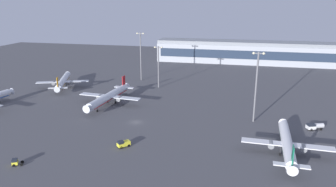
{
  "coord_description": "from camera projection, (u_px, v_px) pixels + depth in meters",
  "views": [
    {
      "loc": [
        39.1,
        -112.02,
        46.15
      ],
      "look_at": [
        6.18,
        28.93,
        4.0
      ],
      "focal_mm": 34.37,
      "sensor_mm": 36.0,
      "label": 1
    }
  ],
  "objects": [
    {
      "name": "ground_plane",
      "position": [
        136.0,
        122.0,
        126.18
      ],
      "size": [
        416.0,
        416.0,
        0.0
      ],
      "primitive_type": "plane",
      "color": "#4C4C51"
    },
    {
      "name": "terminal_building",
      "position": [
        255.0,
        52.0,
        242.98
      ],
      "size": [
        147.01,
        22.4,
        16.4
      ],
      "color": "#9EA3AD",
      "rests_on": "ground"
    },
    {
      "name": "airplane_terminal_side",
      "position": [
        287.0,
        144.0,
        99.39
      ],
      "size": [
        27.67,
        35.57,
        9.13
      ],
      "rotation": [
        0.0,
        0.0,
        -0.04
      ],
      "color": "white",
      "rests_on": "ground"
    },
    {
      "name": "airplane_near_gate",
      "position": [
        109.0,
        96.0,
        147.22
      ],
      "size": [
        29.97,
        38.45,
        9.86
      ],
      "rotation": [
        0.0,
        0.0,
        3.05
      ],
      "color": "silver",
      "rests_on": "ground"
    },
    {
      "name": "airplane_mid_apron",
      "position": [
        63.0,
        81.0,
        175.48
      ],
      "size": [
        26.98,
        34.22,
        9.15
      ],
      "rotation": [
        0.0,
        0.0,
        0.38
      ],
      "color": "silver",
      "rests_on": "ground"
    },
    {
      "name": "baggage_tractor",
      "position": [
        123.0,
        144.0,
        104.68
      ],
      "size": [
        4.3,
        4.33,
        2.25
      ],
      "rotation": [
        0.0,
        0.0,
        2.37
      ],
      "color": "yellow",
      "rests_on": "ground"
    },
    {
      "name": "pushback_tug",
      "position": [
        15.0,
        162.0,
        93.01
      ],
      "size": [
        3.56,
        3.07,
        2.05
      ],
      "rotation": [
        0.0,
        0.0,
        2.08
      ],
      "color": "yellow",
      "rests_on": "ground"
    },
    {
      "name": "fuel_truck",
      "position": [
        314.0,
        126.0,
        118.79
      ],
      "size": [
        6.63,
        4.23,
        2.35
      ],
      "rotation": [
        0.0,
        0.0,
        1.94
      ],
      "color": "white",
      "rests_on": "ground"
    },
    {
      "name": "apron_light_central",
      "position": [
        158.0,
        64.0,
        173.0
      ],
      "size": [
        4.8,
        0.9,
        22.64
      ],
      "color": "slate",
      "rests_on": "ground"
    },
    {
      "name": "apron_light_west",
      "position": [
        141.0,
        54.0,
        188.34
      ],
      "size": [
        4.8,
        0.9,
        28.26
      ],
      "color": "slate",
      "rests_on": "ground"
    },
    {
      "name": "apron_light_east",
      "position": [
        256.0,
        83.0,
        122.68
      ],
      "size": [
        4.8,
        0.9,
        27.71
      ],
      "color": "slate",
      "rests_on": "ground"
    }
  ]
}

